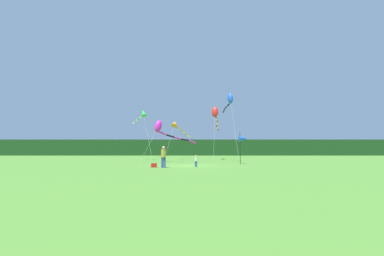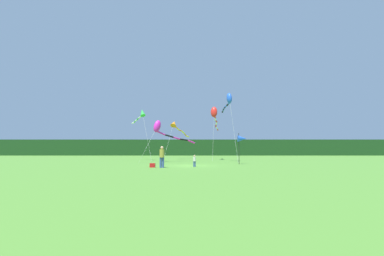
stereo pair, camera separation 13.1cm
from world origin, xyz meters
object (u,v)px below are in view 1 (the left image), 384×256
kite_blue (230,100)px  kite_orange (176,126)px  person_child (196,160)px  person_adult (163,156)px  cooler_box (154,165)px  kite_green (142,114)px  kite_magenta (162,129)px  kite_red (215,114)px  banner_flag_pole (243,139)px

kite_blue → kite_orange: size_ratio=0.86×
person_child → kite_orange: kite_orange is taller
person_adult → kite_blue: bearing=56.5°
cooler_box → kite_orange: bearing=87.6°
cooler_box → kite_green: bearing=104.9°
kite_blue → person_child: bearing=-114.6°
kite_magenta → kite_green: bearing=123.9°
kite_magenta → kite_orange: (1.19, 9.88, 1.31)m
kite_red → kite_magenta: (-7.20, -6.28, -2.68)m
kite_red → banner_flag_pole: bearing=-79.6°
kite_green → kite_red: bearing=4.8°
banner_flag_pole → kite_red: bearing=100.4°
cooler_box → kite_red: 18.51m
person_adult → kite_green: 17.14m
person_child → kite_green: kite_green is taller
person_child → kite_green: size_ratio=0.14×
kite_red → kite_orange: (-6.01, 3.61, -1.38)m
person_adult → kite_magenta: 10.60m
cooler_box → kite_blue: bearing=52.3°
banner_flag_pole → kite_green: 16.75m
person_child → kite_green: 17.29m
person_adult → kite_red: size_ratio=0.21×
person_adult → kite_magenta: bearing=97.0°
person_child → cooler_box: bearing=-168.9°
kite_red → kite_orange: bearing=149.0°
kite_orange → person_child: bearing=-81.3°
kite_green → kite_orange: size_ratio=0.72×
kite_green → person_adult: bearing=-72.5°
person_adult → kite_red: 18.33m
cooler_box → kite_red: bearing=66.7°
banner_flag_pole → kite_orange: kite_orange is taller
kite_blue → kite_orange: 11.79m
person_adult → kite_red: kite_red is taller
kite_blue → kite_orange: bearing=130.4°
cooler_box → kite_blue: kite_blue is taller
kite_green → kite_orange: kite_green is taller
banner_flag_pole → kite_magenta: 10.40m
banner_flag_pole → kite_blue: 7.89m
kite_green → kite_blue: kite_blue is taller
person_child → kite_magenta: (-4.06, 8.86, 3.56)m
cooler_box → kite_blue: size_ratio=0.05×
kite_blue → kite_red: bearing=105.6°
kite_green → kite_red: 10.86m
person_adult → kite_blue: kite_blue is taller
kite_green → kite_red: kite_red is taller
kite_green → kite_orange: (4.81, 4.51, -1.25)m
kite_orange → kite_red: bearing=-31.0°
banner_flag_pole → kite_blue: kite_blue is taller
cooler_box → kite_magenta: size_ratio=0.07×
kite_red → kite_orange: kite_red is taller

